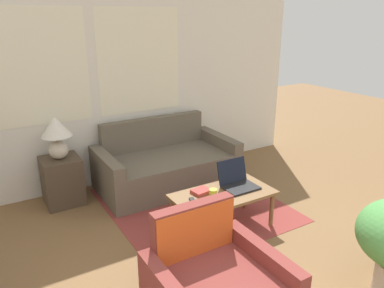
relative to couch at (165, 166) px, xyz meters
name	(u,v)px	position (x,y,z in m)	size (l,w,h in m)	color
wall_back	(99,84)	(-0.63, 0.47, 1.05)	(5.86, 0.06, 2.60)	white
rug	(193,204)	(0.02, -0.67, -0.25)	(1.86, 2.01, 0.01)	brown
couch	(165,166)	(0.00, 0.00, 0.00)	(1.72, 0.91, 0.83)	#665B4C
side_table	(62,181)	(-1.26, 0.16, 0.02)	(0.42, 0.42, 0.56)	#4C3D2D
table_lamp	(57,133)	(-1.26, 0.16, 0.60)	(0.34, 0.34, 0.49)	beige
coffee_table	(223,197)	(0.02, -1.26, 0.10)	(1.03, 0.54, 0.40)	brown
laptop	(237,181)	(0.24, -1.21, 0.20)	(0.35, 0.32, 0.27)	black
cup_navy	(213,194)	(-0.13, -1.31, 0.19)	(0.08, 0.08, 0.10)	gold
book_red	(201,191)	(-0.17, -1.15, 0.16)	(0.20, 0.16, 0.04)	#B23D38
tv_remote	(193,201)	(-0.34, -1.28, 0.15)	(0.08, 0.16, 0.02)	black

